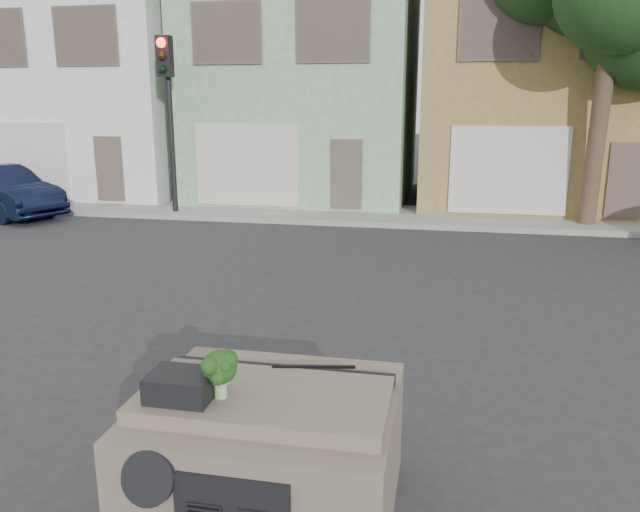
% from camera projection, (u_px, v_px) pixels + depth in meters
% --- Properties ---
extents(ground_plane, '(120.00, 120.00, 0.00)m').
position_uv_depth(ground_plane, '(335.00, 364.00, 8.04)').
color(ground_plane, '#303033').
rests_on(ground_plane, ground).
extents(sidewalk, '(40.00, 3.00, 0.15)m').
position_uv_depth(sidewalk, '(399.00, 216.00, 18.01)').
color(sidewalk, gray).
rests_on(sidewalk, ground).
extents(townhouse_white, '(7.20, 8.20, 7.55)m').
position_uv_depth(townhouse_white, '(112.00, 88.00, 23.05)').
color(townhouse_white, white).
rests_on(townhouse_white, ground).
extents(townhouse_mint, '(7.20, 8.20, 7.55)m').
position_uv_depth(townhouse_mint, '(310.00, 87.00, 21.60)').
color(townhouse_mint, '#87B289').
rests_on(townhouse_mint, ground).
extents(townhouse_tan, '(7.20, 8.20, 7.55)m').
position_uv_depth(townhouse_tan, '(536.00, 86.00, 20.15)').
color(townhouse_tan, olive).
rests_on(townhouse_tan, ground).
extents(navy_sedan, '(4.71, 3.16, 1.47)m').
position_uv_depth(navy_sedan, '(3.00, 216.00, 18.39)').
color(navy_sedan, black).
rests_on(navy_sedan, ground).
extents(traffic_signal, '(0.40, 0.40, 5.10)m').
position_uv_depth(traffic_signal, '(169.00, 128.00, 17.72)').
color(traffic_signal, black).
rests_on(traffic_signal, ground).
extents(tree_near, '(4.40, 4.00, 8.50)m').
position_uv_depth(tree_near, '(605.00, 62.00, 15.38)').
color(tree_near, '#1C3C19').
rests_on(tree_near, ground).
extents(car_dashboard, '(2.00, 1.80, 1.12)m').
position_uv_depth(car_dashboard, '(270.00, 448.00, 5.06)').
color(car_dashboard, '#706255').
rests_on(car_dashboard, ground).
extents(instrument_hump, '(0.48, 0.38, 0.20)m').
position_uv_depth(instrument_hump, '(181.00, 386.00, 4.68)').
color(instrument_hump, black).
rests_on(instrument_hump, car_dashboard).
extents(wiper_arm, '(0.69, 0.15, 0.02)m').
position_uv_depth(wiper_arm, '(314.00, 367.00, 5.22)').
color(wiper_arm, black).
rests_on(wiper_arm, car_dashboard).
extents(broccoli, '(0.37, 0.37, 0.38)m').
position_uv_depth(broccoli, '(220.00, 374.00, 4.67)').
color(broccoli, '#183811').
rests_on(broccoli, car_dashboard).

